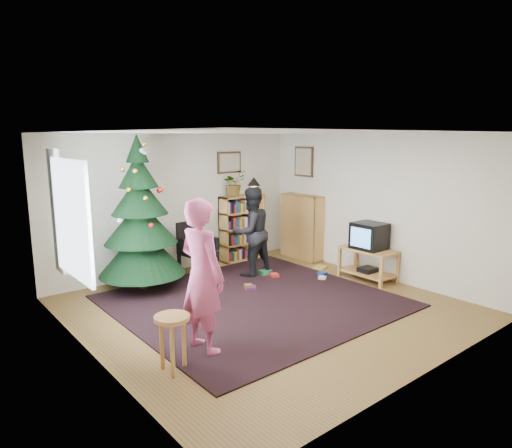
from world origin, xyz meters
TOP-DOWN VIEW (x-y plane):
  - floor at (0.00, 0.00)m, footprint 5.00×5.00m
  - ceiling at (0.00, 0.00)m, footprint 5.00×5.00m
  - wall_back at (0.00, 2.50)m, footprint 5.00×0.02m
  - wall_front at (0.00, -2.50)m, footprint 5.00×0.02m
  - wall_left at (-2.50, 0.00)m, footprint 0.02×5.00m
  - wall_right at (2.50, 0.00)m, footprint 0.02×5.00m
  - rug at (0.00, 0.30)m, footprint 3.80×3.60m
  - window_pane at (-2.47, 0.60)m, footprint 0.04×1.20m
  - curtain at (-2.43, 1.30)m, footprint 0.06×0.35m
  - picture_back at (1.15, 2.48)m, footprint 0.55×0.03m
  - picture_right at (2.48, 1.75)m, footprint 0.03×0.50m
  - christmas_tree at (-1.03, 1.87)m, footprint 1.38×1.38m
  - bookshelf_back at (1.36, 2.34)m, footprint 0.95×0.30m
  - bookshelf_right at (2.34, 1.64)m, footprint 0.30×0.95m
  - tv_stand at (2.22, -0.11)m, footprint 0.52×0.94m
  - crt_tv at (2.22, -0.11)m, footprint 0.48×0.52m
  - armchair at (0.02, 1.99)m, footprint 0.58×0.58m
  - stool at (-1.96, -0.78)m, footprint 0.37×0.37m
  - person_standing at (-1.44, -0.57)m, footprint 0.50×0.70m
  - person_by_chair at (0.81, 1.36)m, footprint 0.78×0.61m
  - potted_plant at (1.16, 2.34)m, footprint 0.49×0.43m
  - table_lamp at (1.66, 2.34)m, footprint 0.26×0.26m
  - floor_clutter at (1.14, 0.77)m, footprint 2.02×1.04m

SIDE VIEW (x-z plane):
  - floor at x=0.00m, z-range 0.00..0.00m
  - rug at x=0.00m, z-range 0.00..0.02m
  - floor_clutter at x=1.14m, z-range 0.00..0.08m
  - tv_stand at x=2.22m, z-range 0.05..0.60m
  - stool at x=-1.96m, z-range 0.17..0.79m
  - armchair at x=0.02m, z-range 0.04..1.01m
  - bookshelf_back at x=1.36m, z-range 0.01..1.31m
  - bookshelf_right at x=2.34m, z-range 0.01..1.31m
  - crt_tv at x=2.22m, z-range 0.55..1.00m
  - person_by_chair at x=0.81m, z-range 0.00..1.59m
  - person_standing at x=-1.44m, z-range 0.00..1.79m
  - christmas_tree at x=-1.03m, z-range -0.21..2.29m
  - wall_back at x=0.00m, z-range 0.00..2.50m
  - wall_front at x=0.00m, z-range 0.00..2.50m
  - wall_left at x=-2.50m, z-range 0.00..2.50m
  - wall_right at x=2.50m, z-range 0.00..2.50m
  - window_pane at x=-2.47m, z-range 0.80..2.20m
  - curtain at x=-2.43m, z-range 0.70..2.30m
  - table_lamp at x=1.66m, z-range 1.36..1.71m
  - potted_plant at x=1.16m, z-range 1.30..1.81m
  - picture_back at x=1.15m, z-range 1.74..2.16m
  - picture_right at x=2.48m, z-range 1.65..2.25m
  - ceiling at x=0.00m, z-range 2.50..2.50m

